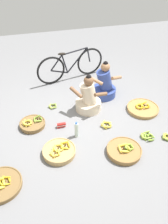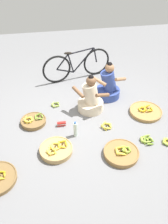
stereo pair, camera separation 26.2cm
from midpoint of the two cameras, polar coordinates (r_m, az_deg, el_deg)
ground_plane at (r=4.47m, az=-2.34°, el=-1.98°), size 10.00×10.00×0.00m
vendor_woman_front at (r=4.58m, az=-0.54°, el=3.25°), size 0.70×0.55×0.80m
vendor_woman_behind at (r=4.99m, az=3.55°, el=6.65°), size 0.74×0.52×0.83m
bicycle_leaning at (r=5.59m, az=-4.64°, el=11.44°), size 1.67×0.41×0.73m
banana_basket_front_left at (r=4.80m, az=12.89°, el=0.88°), size 0.64×0.64×0.15m
banana_basket_front_right at (r=3.70m, az=-21.99°, el=-16.39°), size 0.61×0.61×0.16m
banana_basket_back_right at (r=3.85m, az=-8.16°, el=-9.66°), size 0.55×0.55×0.16m
banana_basket_front_center at (r=3.87m, az=8.01°, el=-9.48°), size 0.58×0.58×0.16m
banana_basket_near_bicycle at (r=4.44m, az=-14.34°, el=-2.88°), size 0.48×0.48×0.15m
loose_bananas_back_left at (r=4.32m, az=3.87°, el=-3.19°), size 0.24×0.24×0.10m
loose_bananas_back_center at (r=4.21m, az=13.67°, el=-5.91°), size 0.21×0.25×0.10m
loose_bananas_mid_right at (r=4.83m, az=-9.31°, el=1.46°), size 0.20×0.20×0.08m
water_bottle at (r=4.04m, az=-3.73°, el=-4.50°), size 0.07×0.07×0.32m
packet_carton_stack at (r=4.32m, az=-7.42°, el=-3.30°), size 0.17×0.07×0.09m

